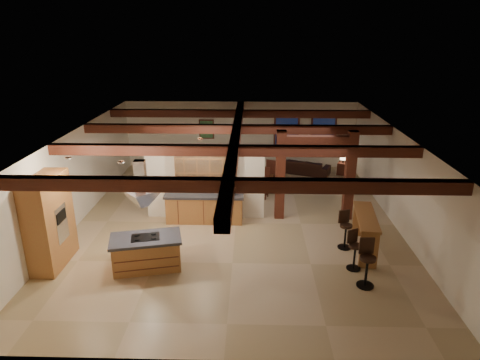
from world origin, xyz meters
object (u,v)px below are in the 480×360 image
Objects in this scene: kitchen_island at (147,252)px; dining_table at (251,183)px; sofa at (306,167)px; bar_counter at (365,227)px.

dining_table is (2.66, 5.79, -0.16)m from kitchen_island.
dining_table is 0.81× the size of sofa.
sofa is at bearing 96.93° from bar_counter.
bar_counter is at bearing -37.78° from dining_table.
bar_counter reaches higher than kitchen_island.
kitchen_island reaches higher than sofa.
sofa is at bearing 59.60° from dining_table.
bar_counter is at bearing 118.96° from sofa.
dining_table is at bearing 123.66° from bar_counter.
sofa is (4.98, 7.81, -0.15)m from kitchen_island.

